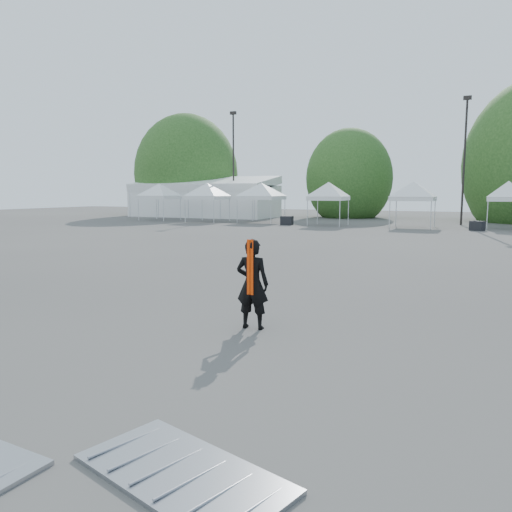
% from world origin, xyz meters
% --- Properties ---
extents(ground, '(120.00, 120.00, 0.00)m').
position_xyz_m(ground, '(0.00, 0.00, 0.00)').
color(ground, '#474442').
rests_on(ground, ground).
extents(marquee, '(15.00, 6.25, 4.23)m').
position_xyz_m(marquee, '(-22.00, 35.00, 1.97)').
color(marquee, white).
rests_on(marquee, ground).
extents(light_pole_west, '(0.60, 0.25, 10.30)m').
position_xyz_m(light_pole_west, '(-18.00, 34.00, 5.77)').
color(light_pole_west, black).
rests_on(light_pole_west, ground).
extents(light_pole_east, '(0.60, 0.25, 9.80)m').
position_xyz_m(light_pole_east, '(3.00, 32.00, 5.52)').
color(light_pole_east, black).
rests_on(light_pole_east, ground).
extents(tree_far_w, '(4.80, 4.80, 7.30)m').
position_xyz_m(tree_far_w, '(-26.00, 38.00, 4.54)').
color(tree_far_w, '#382314').
rests_on(tree_far_w, ground).
extents(tree_mid_w, '(4.16, 4.16, 6.33)m').
position_xyz_m(tree_mid_w, '(-8.00, 40.00, 3.93)').
color(tree_mid_w, '#382314').
rests_on(tree_mid_w, ground).
extents(tent_a, '(4.13, 4.13, 3.88)m').
position_xyz_m(tent_a, '(-22.51, 27.94, 3.06)').
color(tent_a, silver).
rests_on(tent_a, ground).
extents(tent_b, '(4.25, 4.25, 3.88)m').
position_xyz_m(tent_b, '(-17.20, 27.52, 3.06)').
color(tent_b, silver).
rests_on(tent_b, ground).
extents(tent_c, '(4.62, 4.62, 3.88)m').
position_xyz_m(tent_c, '(-12.59, 28.62, 3.06)').
color(tent_c, silver).
rests_on(tent_c, ground).
extents(tent_d, '(3.83, 3.83, 3.88)m').
position_xyz_m(tent_d, '(-6.31, 27.21, 3.06)').
color(tent_d, silver).
rests_on(tent_d, ground).
extents(tent_e, '(4.26, 4.26, 3.88)m').
position_xyz_m(tent_e, '(-0.13, 27.81, 3.06)').
color(tent_e, silver).
rests_on(tent_e, ground).
extents(tent_f, '(3.74, 3.74, 3.88)m').
position_xyz_m(tent_f, '(6.05, 28.63, 3.06)').
color(tent_f, silver).
rests_on(tent_f, ground).
extents(man, '(0.67, 0.48, 1.72)m').
position_xyz_m(man, '(0.80, -1.70, 0.86)').
color(man, black).
rests_on(man, ground).
extents(barrier_mid, '(2.25, 1.56, 0.07)m').
position_xyz_m(barrier_mid, '(2.34, -6.48, 0.03)').
color(barrier_mid, '#94969B').
rests_on(barrier_mid, ground).
extents(crate_west, '(0.96, 0.78, 0.70)m').
position_xyz_m(crate_west, '(-9.40, 26.38, 0.35)').
color(crate_west, black).
rests_on(crate_west, ground).
extents(crate_mid, '(1.03, 0.93, 0.65)m').
position_xyz_m(crate_mid, '(4.25, 26.32, 0.32)').
color(crate_mid, black).
rests_on(crate_mid, ground).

